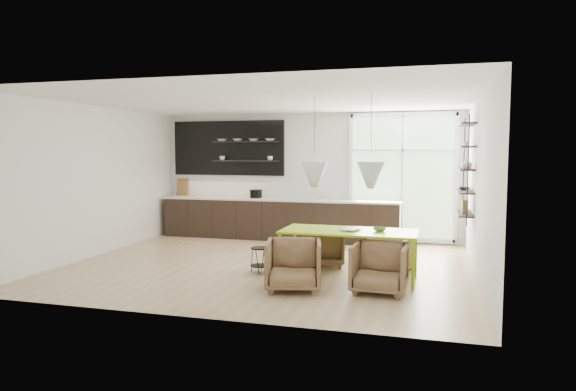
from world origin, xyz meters
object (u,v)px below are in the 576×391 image
object	(u,v)px
wire_stool	(260,256)
armchair_back_left	(323,246)
armchair_front_right	(379,268)
dining_table	(349,234)
armchair_back_right	(391,254)
armchair_front_left	(294,265)

from	to	relation	value
wire_stool	armchair_back_left	bearing A→B (deg)	43.01
armchair_front_right	wire_stool	distance (m)	2.16
dining_table	armchair_back_right	distance (m)	1.01
armchair_back_right	armchair_front_left	world-z (taller)	armchair_front_left
armchair_back_right	armchair_front_left	distance (m)	2.03
armchair_back_right	armchair_front_right	world-z (taller)	armchair_front_right
wire_stool	armchair_front_left	bearing A→B (deg)	-47.61
armchair_back_left	armchair_front_left	size ratio (longest dim) A/B	0.92
armchair_back_right	armchair_front_right	size ratio (longest dim) A/B	0.85
dining_table	armchair_back_left	world-z (taller)	dining_table
dining_table	armchair_front_right	size ratio (longest dim) A/B	2.74
armchair_back_left	wire_stool	world-z (taller)	armchair_back_left
dining_table	wire_stool	distance (m)	1.55
dining_table	armchair_front_right	bearing A→B (deg)	-51.36
dining_table	armchair_front_left	world-z (taller)	dining_table
armchair_back_right	wire_stool	distance (m)	2.21
armchair_front_left	wire_stool	distance (m)	1.21
armchair_back_left	wire_stool	xyz separation A→B (m)	(-0.89, -0.83, -0.07)
armchair_back_left	armchair_front_left	bearing A→B (deg)	74.05
armchair_back_left	armchair_front_right	world-z (taller)	armchair_front_right
armchair_back_left	armchair_front_right	size ratio (longest dim) A/B	0.96
dining_table	wire_stool	bearing A→B (deg)	-179.35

